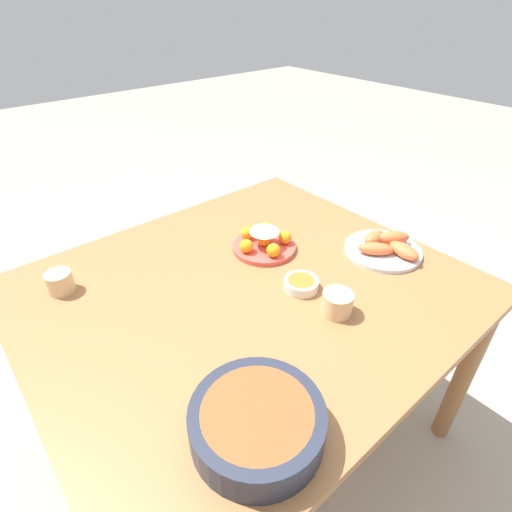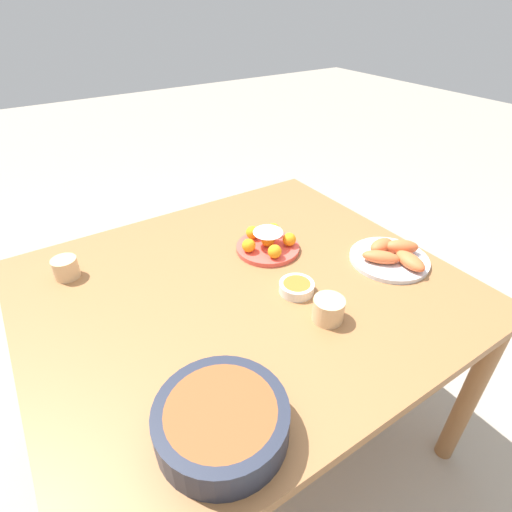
% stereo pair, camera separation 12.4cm
% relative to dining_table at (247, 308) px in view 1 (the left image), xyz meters
% --- Properties ---
extents(ground_plane, '(12.00, 12.00, 0.00)m').
position_rel_dining_table_xyz_m(ground_plane, '(0.00, 0.00, -0.63)').
color(ground_plane, '#9E9384').
extents(dining_table, '(1.22, 1.08, 0.71)m').
position_rel_dining_table_xyz_m(dining_table, '(0.00, 0.00, 0.00)').
color(dining_table, '#936038').
rests_on(dining_table, ground_plane).
extents(cake_plate, '(0.21, 0.21, 0.08)m').
position_rel_dining_table_xyz_m(cake_plate, '(-0.17, -0.12, 0.11)').
color(cake_plate, '#E04C42').
rests_on(cake_plate, dining_table).
extents(serving_bowl, '(0.26, 0.26, 0.08)m').
position_rel_dining_table_xyz_m(serving_bowl, '(0.28, 0.38, 0.13)').
color(serving_bowl, '#232838').
rests_on(serving_bowl, dining_table).
extents(sauce_bowl, '(0.10, 0.10, 0.03)m').
position_rel_dining_table_xyz_m(sauce_bowl, '(-0.12, 0.11, 0.10)').
color(sauce_bowl, silver).
rests_on(sauce_bowl, dining_table).
extents(seafood_platter, '(0.25, 0.25, 0.06)m').
position_rel_dining_table_xyz_m(seafood_platter, '(-0.46, 0.15, 0.11)').
color(seafood_platter, silver).
rests_on(seafood_platter, dining_table).
extents(cup_near, '(0.07, 0.07, 0.06)m').
position_rel_dining_table_xyz_m(cup_near, '(0.42, -0.33, 0.12)').
color(cup_near, '#DBB27F').
rests_on(cup_near, dining_table).
extents(cup_far, '(0.08, 0.08, 0.06)m').
position_rel_dining_table_xyz_m(cup_far, '(-0.11, 0.24, 0.12)').
color(cup_far, '#DBB27F').
rests_on(cup_far, dining_table).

